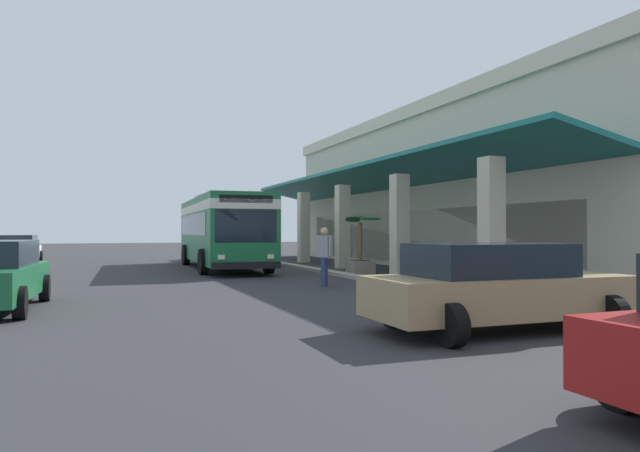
{
  "coord_description": "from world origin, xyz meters",
  "views": [
    {
      "loc": [
        23.7,
        -5.5,
        1.68
      ],
      "look_at": [
        1.18,
        3.12,
        1.88
      ],
      "focal_mm": 32.41,
      "sensor_mm": 36.0,
      "label": 1
    }
  ],
  "objects_px": {
    "transit_bus": "(222,227)",
    "pedestrian": "(324,253)",
    "potted_palm": "(360,259)",
    "parked_sedan_white": "(17,250)",
    "parked_sedan_tan": "(496,286)"
  },
  "relations": [
    {
      "from": "transit_bus",
      "to": "potted_palm",
      "type": "relative_size",
      "value": 4.91
    },
    {
      "from": "parked_sedan_white",
      "to": "parked_sedan_tan",
      "type": "height_order",
      "value": "same"
    },
    {
      "from": "parked_sedan_tan",
      "to": "potted_palm",
      "type": "xyz_separation_m",
      "value": [
        -12.73,
        3.44,
        -0.17
      ]
    },
    {
      "from": "pedestrian",
      "to": "transit_bus",
      "type": "bearing_deg",
      "value": -172.64
    },
    {
      "from": "parked_sedan_white",
      "to": "potted_palm",
      "type": "relative_size",
      "value": 1.92
    },
    {
      "from": "parked_sedan_white",
      "to": "pedestrian",
      "type": "bearing_deg",
      "value": 32.71
    },
    {
      "from": "pedestrian",
      "to": "parked_sedan_tan",
      "type": "bearing_deg",
      "value": -1.15
    },
    {
      "from": "parked_sedan_tan",
      "to": "pedestrian",
      "type": "bearing_deg",
      "value": 178.85
    },
    {
      "from": "transit_bus",
      "to": "pedestrian",
      "type": "distance_m",
      "value": 9.61
    },
    {
      "from": "parked_sedan_white",
      "to": "parked_sedan_tan",
      "type": "bearing_deg",
      "value": 22.52
    },
    {
      "from": "parked_sedan_tan",
      "to": "pedestrian",
      "type": "distance_m",
      "value": 8.28
    },
    {
      "from": "transit_bus",
      "to": "pedestrian",
      "type": "relative_size",
      "value": 6.34
    },
    {
      "from": "parked_sedan_white",
      "to": "pedestrian",
      "type": "relative_size",
      "value": 2.48
    },
    {
      "from": "parked_sedan_white",
      "to": "pedestrian",
      "type": "xyz_separation_m",
      "value": [
        15.81,
        10.15,
        0.26
      ]
    },
    {
      "from": "parked_sedan_white",
      "to": "parked_sedan_tan",
      "type": "xyz_separation_m",
      "value": [
        24.09,
        9.99,
        0.0
      ]
    }
  ]
}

